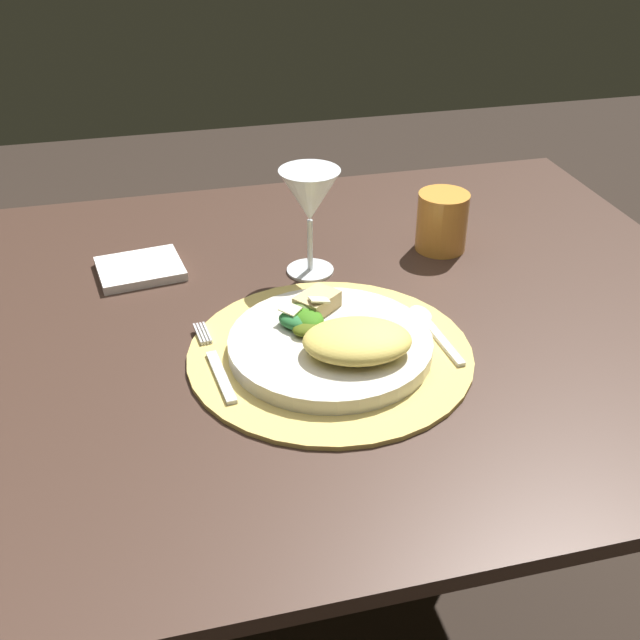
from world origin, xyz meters
TOP-DOWN VIEW (x-y plane):
  - dining_table at (0.00, 0.00)m, footprint 1.16×0.89m
  - placemat at (0.01, -0.10)m, footprint 0.34×0.34m
  - dinner_plate at (0.01, -0.10)m, footprint 0.24×0.24m
  - pasta_serving at (0.03, -0.14)m, footprint 0.14×0.11m
  - salad_greens at (-0.02, -0.06)m, footprint 0.07×0.08m
  - bread_piece at (0.01, -0.03)m, footprint 0.06×0.06m
  - fork at (-0.13, -0.10)m, footprint 0.03×0.17m
  - spoon at (0.14, -0.07)m, footprint 0.03×0.14m
  - napkin at (-0.20, 0.16)m, footprint 0.13×0.11m
  - wine_glass at (0.03, 0.11)m, footprint 0.08×0.08m
  - amber_tumbler at (0.24, 0.13)m, footprint 0.08×0.08m

SIDE VIEW (x-z plane):
  - dining_table at x=0.00m, z-range 0.20..0.94m
  - placemat at x=0.01m, z-range 0.74..0.74m
  - napkin at x=-0.20m, z-range 0.74..0.75m
  - fork at x=-0.13m, z-range 0.74..0.75m
  - spoon at x=0.14m, z-range 0.74..0.75m
  - dinner_plate at x=0.01m, z-range 0.74..0.76m
  - salad_greens at x=-0.02m, z-range 0.76..0.79m
  - bread_piece at x=0.01m, z-range 0.76..0.78m
  - pasta_serving at x=0.03m, z-range 0.76..0.79m
  - amber_tumbler at x=0.24m, z-range 0.74..0.82m
  - wine_glass at x=0.03m, z-range 0.77..0.92m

